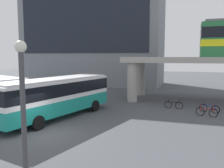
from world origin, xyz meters
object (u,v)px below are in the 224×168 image
at_px(bicycle_blue, 209,109).
at_px(bus_main, 57,93).
at_px(station_building, 94,27).
at_px(bicycle_black, 174,105).
at_px(bicycle_red, 207,112).

bearing_deg(bicycle_blue, bus_main, -154.05).
height_order(station_building, bicycle_blue, station_building).
bearing_deg(bicycle_black, bicycle_blue, -12.86).
xyz_separation_m(bus_main, bicycle_black, (8.72, 6.48, -1.63)).
relative_size(bus_main, bicycle_blue, 6.73).
bearing_deg(station_building, bicycle_blue, -45.08).
distance_m(station_building, bicycle_red, 28.73).
height_order(station_building, bus_main, station_building).
height_order(station_building, bicycle_red, station_building).
bearing_deg(bicycle_red, bicycle_blue, 78.47).
xyz_separation_m(station_building, bus_main, (6.58, -24.24, -8.21)).
bearing_deg(station_building, bicycle_red, -47.86).
bearing_deg(bicycle_red, bicycle_black, 141.24).
bearing_deg(bicycle_black, bicycle_red, -38.76).
bearing_deg(bus_main, bicycle_red, 20.12).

